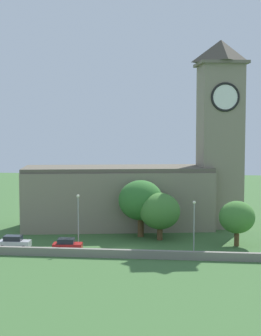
% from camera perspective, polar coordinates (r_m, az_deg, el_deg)
% --- Properties ---
extents(ground_plane, '(200.00, 200.00, 0.00)m').
position_cam_1_polar(ground_plane, '(89.57, 0.51, -6.67)').
color(ground_plane, '#3D6633').
extents(church, '(38.78, 16.31, 32.11)m').
position_cam_1_polar(church, '(90.68, 2.02, -1.01)').
color(church, gray).
rests_on(church, ground).
extents(quay_barrier, '(53.88, 0.70, 1.12)m').
position_cam_1_polar(quay_barrier, '(70.80, -1.06, -9.26)').
color(quay_barrier, gray).
rests_on(quay_barrier, ground).
extents(car_silver, '(4.46, 2.19, 1.92)m').
position_cam_1_polar(car_silver, '(77.36, -12.48, -7.86)').
color(car_silver, silver).
rests_on(car_silver, ground).
extents(car_red, '(4.17, 2.55, 1.87)m').
position_cam_1_polar(car_red, '(74.54, -6.87, -8.29)').
color(car_red, red).
rests_on(car_red, ground).
extents(streetlamp_west_mid, '(0.44, 0.44, 7.74)m').
position_cam_1_polar(streetlamp_west_mid, '(75.80, -5.69, -4.86)').
color(streetlamp_west_mid, '#9EA0A5').
rests_on(streetlamp_west_mid, ground).
extents(streetlamp_central, '(0.44, 0.44, 7.20)m').
position_cam_1_polar(streetlamp_central, '(73.53, 6.91, -5.41)').
color(streetlamp_central, '#9EA0A5').
rests_on(streetlamp_central, ground).
extents(tree_riverside_east, '(7.02, 7.02, 8.98)m').
position_cam_1_polar(tree_riverside_east, '(82.94, 1.12, -3.53)').
color(tree_riverside_east, brown).
rests_on(tree_riverside_east, ground).
extents(tree_riverside_west, '(5.24, 5.24, 6.62)m').
position_cam_1_polar(tree_riverside_west, '(78.33, 11.46, -5.26)').
color(tree_riverside_west, brown).
rests_on(tree_riverside_west, ground).
extents(tree_churchyard, '(6.22, 6.22, 7.26)m').
position_cam_1_polar(tree_churchyard, '(80.92, 3.20, -4.70)').
color(tree_churchyard, brown).
rests_on(tree_churchyard, ground).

